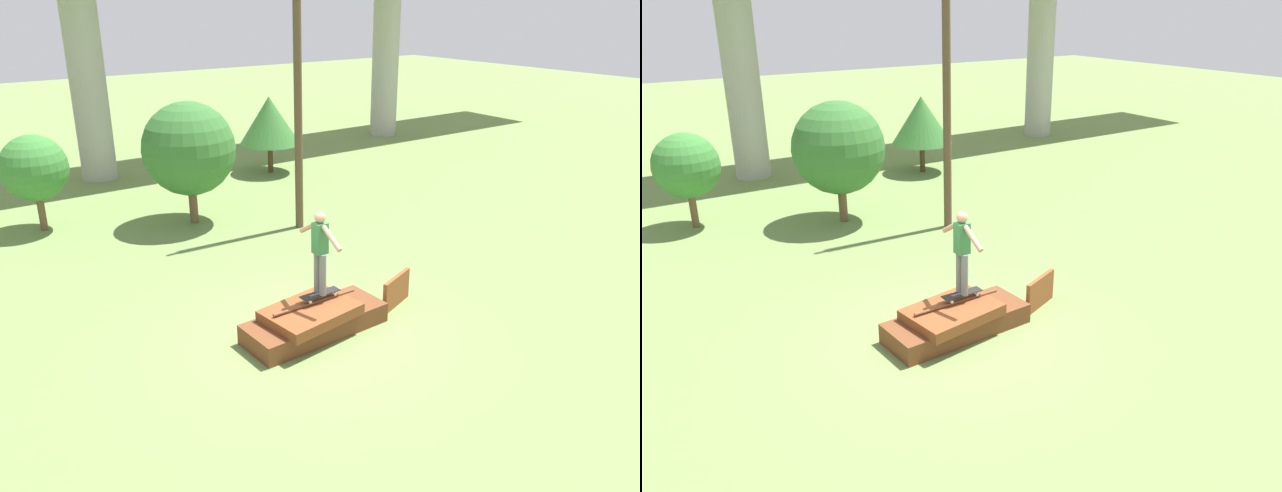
# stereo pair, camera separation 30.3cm
# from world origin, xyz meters

# --- Properties ---
(ground_plane) EXTENTS (80.00, 80.00, 0.00)m
(ground_plane) POSITION_xyz_m (0.00, 0.00, 0.00)
(ground_plane) COLOR olive
(scrap_pile) EXTENTS (2.63, 1.27, 0.62)m
(scrap_pile) POSITION_xyz_m (-0.04, -0.02, 0.26)
(scrap_pile) COLOR brown
(scrap_pile) RESTS_ON ground_plane
(scrap_plank_loose) EXTENTS (0.91, 0.42, 0.61)m
(scrap_plank_loose) POSITION_xyz_m (1.87, -0.04, 0.31)
(scrap_plank_loose) COLOR brown
(scrap_plank_loose) RESTS_ON ground_plane
(skateboard) EXTENTS (0.76, 0.21, 0.09)m
(skateboard) POSITION_xyz_m (0.14, 0.06, 0.69)
(skateboard) COLOR black
(skateboard) RESTS_ON scrap_pile
(skater) EXTENTS (0.22, 1.17, 1.51)m
(skater) POSITION_xyz_m (0.14, 0.06, 1.57)
(skater) COLOR slate
(skater) RESTS_ON skateboard
(utility_pole) EXTENTS (1.30, 0.20, 7.66)m
(utility_pole) POSITION_xyz_m (2.78, 4.71, 3.95)
(utility_pole) COLOR brown
(utility_pole) RESTS_ON ground_plane
(tree_behind_left) EXTENTS (2.00, 2.00, 2.52)m
(tree_behind_left) POSITION_xyz_m (4.95, 9.75, 1.74)
(tree_behind_left) COLOR #4C3823
(tree_behind_left) RESTS_ON ground_plane
(tree_behind_right) EXTENTS (2.36, 2.36, 3.15)m
(tree_behind_right) POSITION_xyz_m (0.71, 6.59, 1.96)
(tree_behind_right) COLOR brown
(tree_behind_right) RESTS_ON ground_plane
(tree_mid_back) EXTENTS (1.63, 1.63, 2.44)m
(tree_mid_back) POSITION_xyz_m (-2.67, 8.27, 1.62)
(tree_mid_back) COLOR brown
(tree_mid_back) RESTS_ON ground_plane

